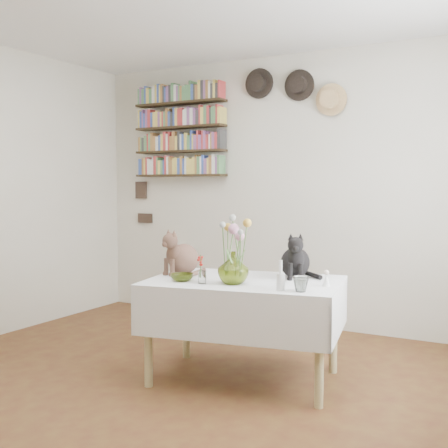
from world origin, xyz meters
The scene contains 14 objects.
room centered at (0.00, 0.00, 1.25)m, with size 4.08×4.58×2.58m.
dining_table centered at (0.37, 0.70, 0.51)m, with size 1.39×1.03×0.67m.
tabby_cat centered at (-0.13, 0.72, 0.84)m, with size 0.22×0.28×0.33m, color brown, non-canonical shape.
black_cat centered at (0.62, 0.96, 0.83)m, with size 0.21×0.27×0.32m, color black, non-canonical shape.
flower_vase centered at (0.37, 0.53, 0.78)m, with size 0.20×0.20×0.21m, color #9FB33C.
green_bowl centered at (0.03, 0.46, 0.70)m, with size 0.15×0.15×0.05m, color #9FB33C.
drinking_glass centered at (0.85, 0.49, 0.72)m, with size 0.10×0.10×0.09m, color white.
candlestick centered at (0.72, 0.47, 0.74)m, with size 0.05×0.05×0.18m.
berry_jar centered at (0.19, 0.44, 0.77)m, with size 0.05×0.05×0.21m.
porcelain_figurine centered at (0.92, 0.73, 0.72)m, with size 0.05×0.05×0.10m.
flower_bouquet centered at (0.37, 0.54, 1.01)m, with size 0.17×0.13×0.39m.
bookshelf_unit centered at (-1.10, 2.16, 1.84)m, with size 1.00×0.16×0.91m.
wall_hats centered at (0.12, 2.19, 2.17)m, with size 0.98×0.09×0.48m.
wall_art_plaques centered at (-1.63, 2.23, 1.12)m, with size 0.21×0.02×0.44m.
Camera 1 is at (2.03, -2.60, 1.31)m, focal length 45.00 mm.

